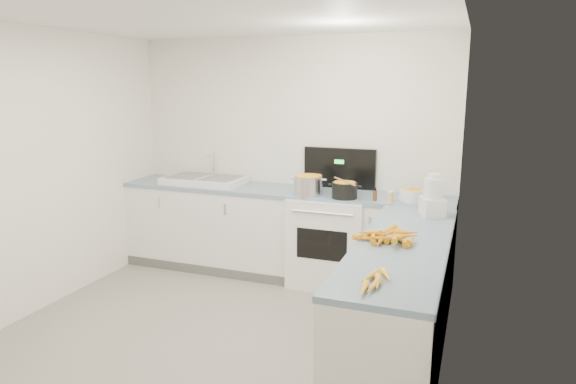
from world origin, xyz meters
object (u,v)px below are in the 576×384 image
(sink, at_px, (205,180))
(stove, at_px, (331,238))
(steel_pot, at_px, (308,186))
(black_pot, at_px, (344,191))
(food_processor, at_px, (433,198))
(extract_bottle, at_px, (375,195))
(mixing_bowl, at_px, (412,195))
(spice_jar, at_px, (391,198))

(sink, bearing_deg, stove, -0.62)
(steel_pot, bearing_deg, stove, 38.75)
(black_pot, bearing_deg, sink, 173.33)
(food_processor, bearing_deg, extract_bottle, 144.53)
(black_pot, distance_m, mixing_bowl, 0.63)
(stove, xyz_separation_m, spice_jar, (0.62, -0.21, 0.51))
(extract_bottle, height_order, food_processor, food_processor)
(sink, bearing_deg, mixing_bowl, -1.78)
(extract_bottle, bearing_deg, stove, 159.07)
(food_processor, bearing_deg, spice_jar, 137.85)
(spice_jar, bearing_deg, mixing_bowl, 42.22)
(extract_bottle, bearing_deg, food_processor, -35.47)
(spice_jar, bearing_deg, sink, 173.80)
(spice_jar, xyz_separation_m, food_processor, (0.40, -0.36, 0.11))
(steel_pot, bearing_deg, food_processor, -18.89)
(extract_bottle, height_order, spice_jar, extract_bottle)
(spice_jar, height_order, food_processor, food_processor)
(stove, bearing_deg, food_processor, -29.31)
(stove, height_order, steel_pot, stove)
(steel_pot, bearing_deg, extract_bottle, -1.90)
(steel_pot, xyz_separation_m, mixing_bowl, (0.98, 0.10, -0.03))
(steel_pot, relative_size, spice_jar, 3.17)
(sink, height_order, mixing_bowl, sink)
(sink, xyz_separation_m, black_pot, (1.62, -0.19, 0.03))
(steel_pot, height_order, extract_bottle, steel_pot)
(steel_pot, relative_size, mixing_bowl, 1.25)
(sink, relative_size, steel_pot, 2.98)
(sink, distance_m, extract_bottle, 1.93)
(stove, bearing_deg, sink, 179.38)
(spice_jar, bearing_deg, food_processor, -42.15)
(sink, xyz_separation_m, steel_pot, (1.25, -0.17, 0.05))
(steel_pot, xyz_separation_m, spice_jar, (0.81, -0.05, -0.04))
(spice_jar, bearing_deg, steel_pot, 176.31)
(sink, distance_m, black_pot, 1.63)
(sink, distance_m, spice_jar, 2.08)
(black_pot, relative_size, extract_bottle, 2.49)
(sink, xyz_separation_m, extract_bottle, (1.92, -0.19, 0.01))
(steel_pot, relative_size, black_pot, 1.19)
(mixing_bowl, distance_m, food_processor, 0.58)
(stove, relative_size, extract_bottle, 13.99)
(sink, xyz_separation_m, food_processor, (2.47, -0.59, 0.11))
(sink, bearing_deg, food_processor, -13.39)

